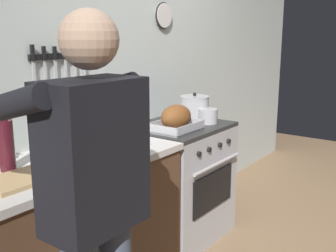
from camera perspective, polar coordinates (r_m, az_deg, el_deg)
The scene contains 9 objects.
wall_back at distance 3.08m, azimuth -6.43°, elevation 7.56°, with size 6.00×0.13×2.60m.
stove at distance 3.22m, azimuth 1.42°, elevation -7.71°, with size 0.76×0.67×0.90m.
person_cook at distance 1.60m, azimuth -10.57°, elevation -10.46°, with size 0.51×0.63×1.66m.
roasting_pan at distance 2.89m, azimuth 1.13°, elevation 0.99°, with size 0.35×0.26×0.19m.
stock_pot at distance 3.25m, azimuth 3.69°, elevation 2.49°, with size 0.23×0.23×0.22m.
saucepan at distance 3.16m, azimuth 5.55°, elevation 1.39°, with size 0.15×0.15×0.11m.
cutting_board at distance 2.06m, azimuth -19.66°, elevation -6.91°, with size 0.36×0.24×0.02m, color tan.
bottle_olive_oil at distance 2.51m, azimuth -14.69°, elevation -0.78°, with size 0.07×0.07×0.26m.
bottle_wine_red at distance 2.19m, azimuth -21.57°, elevation -2.33°, with size 0.08×0.08×0.33m.
Camera 1 is at (-2.25, -0.74, 1.57)m, focal length 43.85 mm.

